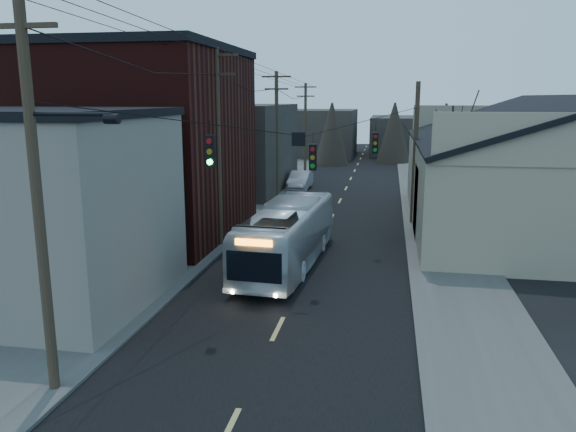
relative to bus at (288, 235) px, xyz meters
The scene contains 13 objects.
road_surface 15.00m from the bus, 86.39° to the left, with size 9.00×110.00×0.02m, color black.
sidewalk_left 15.96m from the bus, 110.46° to the left, with size 4.00×110.00×0.12m, color #474744.
sidewalk_right 16.71m from the bus, 63.46° to the left, with size 4.00×110.00×0.12m, color #474744.
building_clapboard 10.31m from the bus, 142.88° to the right, with size 8.00×8.00×7.00m, color gray.
building_brick 10.89m from the bus, 151.59° to the left, with size 10.00×12.00×10.00m, color black.
building_left_far 22.68m from the bus, 112.27° to the left, with size 9.00×14.00×7.00m, color #302B27.
warehouse 17.14m from the bus, 35.38° to the left, with size 16.16×20.60×7.73m.
building_far_left 50.18m from the bus, 95.79° to the left, with size 10.00×12.00×6.00m, color #302B27.
building_far_right 55.48m from the bus, 81.77° to the left, with size 12.00×14.00×5.00m, color #302B27.
bare_tree 9.16m from the bus, 33.36° to the left, with size 0.40×0.40×7.20m, color black.
utility_lines 9.94m from the bus, 103.51° to the left, with size 11.24×45.28×10.50m.
bus is the anchor object (origin of this frame).
parked_car 22.11m from the bus, 97.40° to the left, with size 1.59×4.57×1.51m, color #A8AAB0.
Camera 1 is at (3.42, -9.22, 7.59)m, focal length 35.00 mm.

